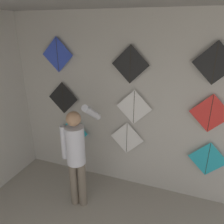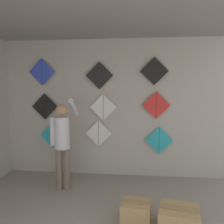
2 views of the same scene
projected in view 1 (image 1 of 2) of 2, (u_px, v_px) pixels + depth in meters
The scene contains 11 objects.
back_panel at pixel (134, 107), 3.39m from camera, with size 4.90×0.06×2.80m, color #BCB7AD.
shopkeeper at pixel (76, 152), 3.08m from camera, with size 0.41×0.60×1.64m.
kite_0 at pixel (74, 132), 3.87m from camera, with size 0.55×0.01×0.55m.
kite_1 at pixel (127, 138), 3.53m from camera, with size 0.55×0.01×0.55m.
kite_2 at pixel (208, 159), 3.17m from camera, with size 0.55×0.01×0.55m.
kite_3 at pixel (63, 98), 3.69m from camera, with size 0.55×0.01×0.55m.
kite_4 at pixel (134, 108), 3.29m from camera, with size 0.55×0.01×0.55m.
kite_5 at pixel (210, 114), 2.93m from camera, with size 0.55×0.01×0.55m.
kite_6 at pixel (57, 55), 3.44m from camera, with size 0.55×0.01×0.55m.
kite_7 at pixel (130, 64), 3.08m from camera, with size 0.55×0.01×0.55m.
kite_8 at pixel (215, 63), 2.70m from camera, with size 0.55×0.01×0.55m.
Camera 1 is at (0.78, 0.63, 2.58)m, focal length 35.00 mm.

